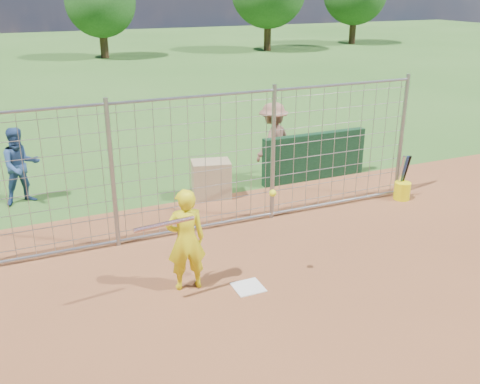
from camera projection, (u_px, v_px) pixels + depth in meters
name	position (u px, v px, depth m)	size (l,w,h in m)	color
ground	(243.00, 282.00, 8.22)	(100.00, 100.00, 0.00)	#2D591E
home_plate	(248.00, 287.00, 8.05)	(0.43, 0.43, 0.02)	silver
dugout_wall	(314.00, 157.00, 12.36)	(2.60, 0.20, 1.10)	#11381E
batter	(186.00, 240.00, 7.78)	(0.58, 0.38, 1.59)	yellow
bystander_a	(21.00, 166.00, 10.93)	(0.78, 0.61, 1.61)	navy
bystander_c	(273.00, 142.00, 12.23)	(1.17, 0.67, 1.81)	#885A4A
equipment_bin	(211.00, 179.00, 11.36)	(0.80, 0.55, 0.80)	tan
equipment_in_play	(192.00, 216.00, 7.28)	(2.09, 0.16, 0.29)	silver
bucket_with_bats	(402.00, 188.00, 11.30)	(0.34, 0.35, 0.97)	yellow
backstop_fence	(198.00, 166.00, 9.47)	(9.08, 0.08, 2.60)	gray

